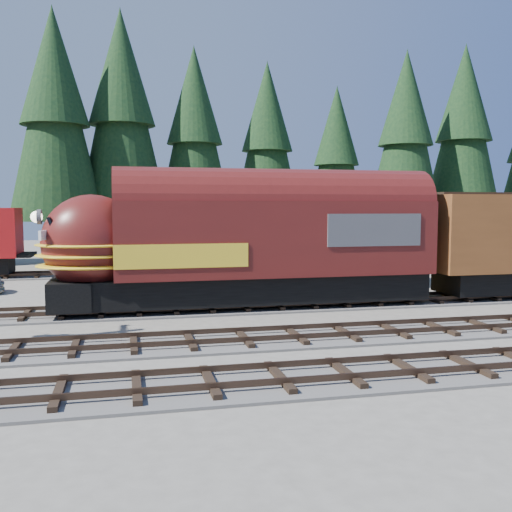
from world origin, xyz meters
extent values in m
plane|color=#6B665B|center=(0.00, 0.00, 0.00)|extent=(120.00, 120.00, 0.00)
cube|color=#4C4947|center=(10.00, 4.00, 0.04)|extent=(68.00, 3.20, 0.08)
cube|color=#38281E|center=(10.00, 3.28, 0.25)|extent=(68.00, 0.08, 0.16)
cube|color=#38281E|center=(10.00, 4.72, 0.25)|extent=(68.00, 0.08, 0.16)
cube|color=#4C4947|center=(-10.00, 18.00, 0.04)|extent=(32.00, 3.20, 0.08)
cube|color=#38281E|center=(-10.00, 17.28, 0.25)|extent=(32.00, 0.08, 0.16)
cube|color=#38281E|center=(-10.00, 18.72, 0.25)|extent=(32.00, 0.08, 0.16)
cube|color=gold|center=(0.00, 10.50, 1.70)|extent=(12.00, 6.00, 3.40)
cube|color=yellow|center=(0.00, 10.50, 4.12)|extent=(11.88, 3.30, 1.44)
cube|color=white|center=(-6.04, 9.50, 2.20)|extent=(0.06, 2.40, 0.60)
cone|color=black|center=(-12.85, 24.46, 11.27)|extent=(6.87, 6.87, 15.66)
cone|color=black|center=(-8.04, 26.33, 11.72)|extent=(7.15, 7.15, 16.29)
cone|color=black|center=(-2.23, 27.36, 10.41)|extent=(6.35, 6.35, 14.47)
cone|color=black|center=(4.24, 28.50, 10.05)|extent=(6.13, 6.13, 13.97)
cone|color=black|center=(9.49, 25.45, 8.60)|extent=(5.25, 5.25, 11.95)
cone|color=black|center=(15.35, 24.56, 10.42)|extent=(6.36, 6.36, 14.48)
cone|color=black|center=(21.75, 25.94, 11.15)|extent=(6.81, 6.81, 15.50)
cube|color=black|center=(-2.36, 4.00, 0.92)|extent=(15.27, 2.73, 1.18)
cube|color=#541613|center=(-1.50, 4.00, 3.12)|extent=(13.93, 3.22, 3.22)
ellipsoid|color=#541613|center=(-9.33, 4.00, 3.01)|extent=(4.07, 3.15, 3.97)
cube|color=#38383A|center=(2.46, 4.00, 3.49)|extent=(4.29, 3.28, 1.39)
sphere|color=white|center=(-11.45, 4.00, 4.08)|extent=(0.47, 0.47, 0.47)
imported|color=black|center=(-8.01, 10.07, 0.83)|extent=(6.06, 3.00, 1.65)
camera|label=1|loc=(-8.00, -20.31, 4.51)|focal=40.00mm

